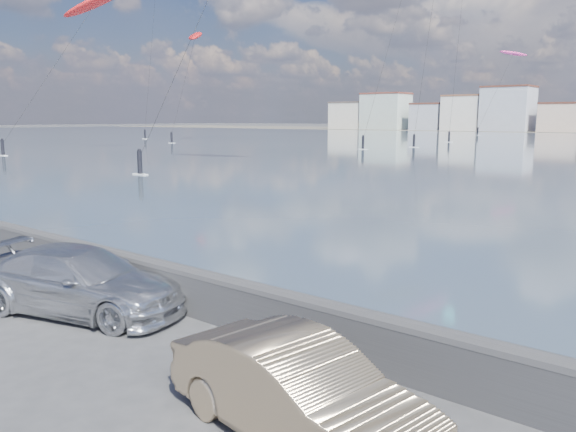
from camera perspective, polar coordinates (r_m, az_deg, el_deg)
name	(u,v)px	position (r m, az deg, el deg)	size (l,w,h in m)	color
ground	(102,363)	(10.72, -18.34, -14.04)	(700.00, 700.00, 0.00)	#333335
seawall	(213,295)	(12.07, -7.65, -7.92)	(400.00, 0.36, 1.08)	#28282B
car_silver	(80,281)	(13.28, -20.39, -6.17)	(2.02, 4.97, 1.44)	silver
car_champagne	(298,391)	(7.80, 1.04, -17.39)	(1.44, 4.14, 1.36)	tan
kitesurfer_5	(195,37)	(108.60, -9.42, 17.46)	(7.71, 13.31, 20.82)	red
kitesurfer_12	(96,3)	(77.56, -18.94, 19.77)	(8.56, 15.97, 20.79)	red
kitesurfer_18	(513,54)	(164.27, 21.91, 14.99)	(6.98, 20.08, 21.91)	#E5338C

